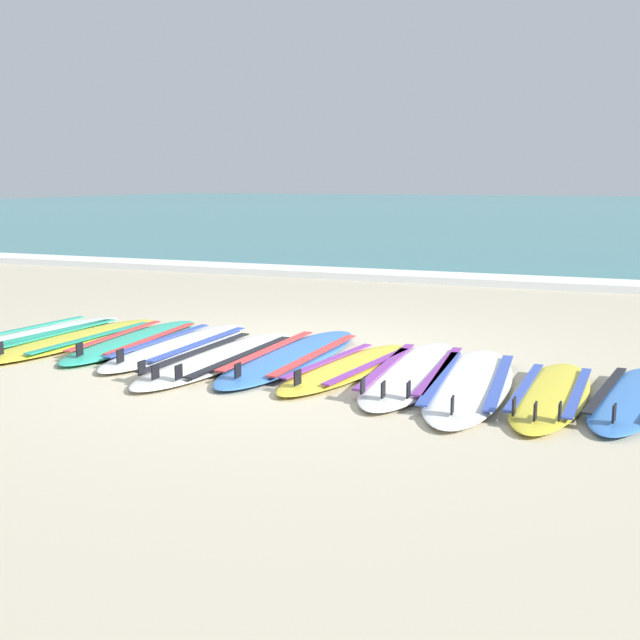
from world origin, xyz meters
The scene contains 14 objects.
ground_plane centered at (0.00, 0.00, 0.00)m, with size 80.00×80.00×0.00m, color #C1B599.
sea centered at (0.00, 35.31, 0.05)m, with size 80.00×60.00×0.10m, color teal.
wave_foam_strip centered at (0.00, 5.71, 0.06)m, with size 80.00×0.80×0.11m, color white.
surfboard_0 centered at (-2.65, 0.03, 0.04)m, with size 0.76×2.11×0.18m.
surfboard_1 centered at (-2.17, -0.09, 0.04)m, with size 0.71×2.38×0.18m.
surfboard_2 centered at (-1.60, 0.07, 0.04)m, with size 0.67×2.23×0.18m.
surfboard_3 centered at (-1.08, 0.03, 0.04)m, with size 0.60×2.30×0.18m.
surfboard_4 centered at (-0.50, -0.29, 0.04)m, with size 0.68×2.43×0.18m.
surfboard_5 centered at (0.05, 0.00, 0.04)m, with size 0.67×2.48×0.18m.
surfboard_6 centered at (0.64, -0.22, 0.04)m, with size 0.80×2.08×0.18m.
surfboard_7 centered at (1.16, -0.17, 0.04)m, with size 0.69×2.38×0.18m.
surfboard_8 centered at (1.65, -0.36, 0.04)m, with size 0.78×2.44×0.18m.
surfboard_9 centered at (2.25, -0.45, 0.04)m, with size 0.56×2.04×0.18m.
surfboard_10 centered at (2.78, -0.34, 0.04)m, with size 0.76×2.03×0.18m.
Camera 1 is at (2.73, -6.14, 1.54)m, focal length 44.79 mm.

